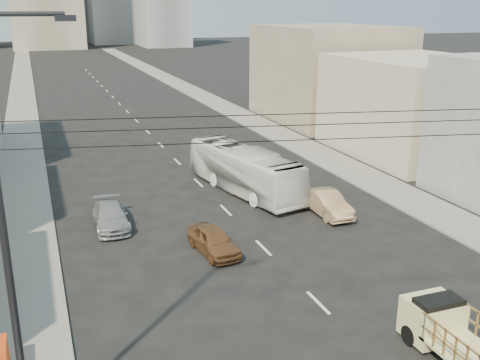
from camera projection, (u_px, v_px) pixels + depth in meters
sidewalk_left at (22, 99)px, 75.27m from camera, size 3.50×180.00×0.12m
sidewalk_right at (191, 90)px, 83.08m from camera, size 3.50×180.00×0.12m
lane_dashes at (132, 116)px, 63.97m from camera, size 0.15×104.00×0.01m
flatbed_pickup at (453, 331)px, 19.65m from camera, size 1.95×4.41×1.90m
city_bus at (245, 170)px, 37.43m from camera, size 4.77×11.22×3.04m
sedan_brown at (213, 240)px, 28.30m from camera, size 2.08×4.09×1.34m
sedan_tan at (327, 203)px, 33.53m from camera, size 1.52×4.34×1.43m
sedan_grey at (111, 216)px, 31.60m from camera, size 1.98×4.54×1.30m
streetlamp_left at (7, 232)px, 14.41m from camera, size 2.36×0.25×12.00m
overhead_wires at (445, 122)px, 15.21m from camera, size 23.01×5.02×0.72m
bldg_right_mid at (415, 106)px, 46.89m from camera, size 11.00×14.00×8.00m
bldg_right_far at (327, 73)px, 61.09m from camera, size 12.00×16.00×10.00m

